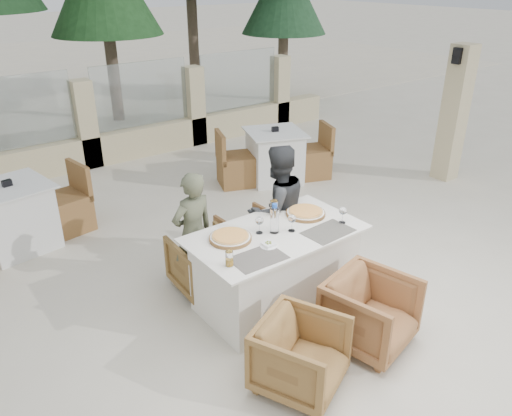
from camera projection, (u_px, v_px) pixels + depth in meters
ground at (275, 307)px, 4.78m from camera, size 80.00×80.00×0.00m
perimeter_wall_far at (85, 118)px, 7.89m from camera, size 10.00×0.34×1.60m
lantern_pillar at (454, 114)px, 7.36m from camera, size 0.34×0.34×2.00m
pine_far_right at (284, 3)px, 11.49m from camera, size 1.98×1.98×4.50m
dining_table at (275, 268)px, 4.69m from camera, size 1.60×0.90×0.77m
placemat_near_left at (258, 258)px, 4.11m from camera, size 0.46×0.32×0.00m
placemat_near_right at (328, 232)px, 4.53m from camera, size 0.46×0.32×0.00m
pizza_left at (230, 237)px, 4.38m from camera, size 0.38×0.38×0.05m
pizza_right at (306, 213)px, 4.83m from camera, size 0.39×0.39×0.05m
water_bottle at (275, 218)px, 4.46m from camera, size 0.11×0.11×0.28m
wine_glass_centre at (259, 224)px, 4.47m from camera, size 0.08×0.08×0.18m
wine_glass_near at (292, 222)px, 4.50m from camera, size 0.09×0.09×0.18m
wine_glass_corner at (343, 214)px, 4.65m from camera, size 0.09×0.09×0.18m
beer_glass_left at (229, 259)px, 3.98m from camera, size 0.08×0.08×0.13m
beer_glass_right at (274, 208)px, 4.81m from camera, size 0.09×0.09×0.15m
olive_dish at (268, 244)px, 4.28m from camera, size 0.13×0.13×0.04m
armchair_far_left at (205, 263)px, 4.97m from camera, size 0.64×0.65×0.57m
armchair_far_right at (250, 237)px, 5.47m from camera, size 0.59×0.61×0.54m
armchair_near_left at (301, 356)px, 3.76m from camera, size 0.82×0.83×0.58m
armchair_near_right at (370, 312)px, 4.20m from camera, size 0.80×0.82×0.62m
diner_left at (193, 233)px, 4.81m from camera, size 0.48×0.34×1.25m
diner_right at (277, 210)px, 5.12m from camera, size 0.71×0.57×1.39m
bg_table_a at (15, 217)px, 5.66m from camera, size 1.75×1.06×0.77m
bg_table_b at (275, 156)px, 7.52m from camera, size 1.82×1.35×0.77m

